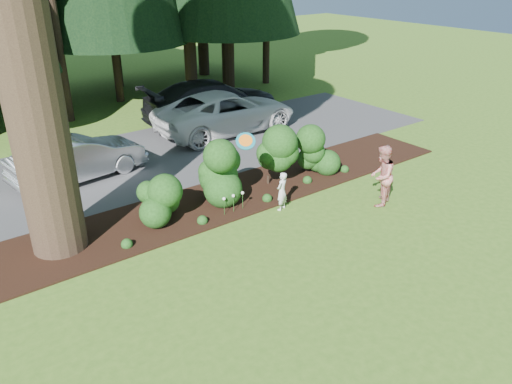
{
  "coord_description": "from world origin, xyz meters",
  "views": [
    {
      "loc": [
        -7.04,
        -7.52,
        6.26
      ],
      "look_at": [
        -0.68,
        0.9,
        1.3
      ],
      "focal_mm": 35.0,
      "sensor_mm": 36.0,
      "label": 1
    }
  ],
  "objects_px": {
    "car_dark_suv": "(213,101)",
    "adult": "(382,176)",
    "car_white_suv": "(226,112)",
    "frisbee": "(246,141)",
    "car_silver_wagon": "(78,158)",
    "child": "(282,191)"
  },
  "relations": [
    {
      "from": "car_dark_suv",
      "to": "child",
      "type": "xyz_separation_m",
      "value": [
        -2.91,
        -8.0,
        -0.34
      ]
    },
    {
      "from": "frisbee",
      "to": "adult",
      "type": "bearing_deg",
      "value": -23.76
    },
    {
      "from": "car_dark_suv",
      "to": "child",
      "type": "distance_m",
      "value": 8.52
    },
    {
      "from": "car_white_suv",
      "to": "adult",
      "type": "relative_size",
      "value": 3.3
    },
    {
      "from": "car_silver_wagon",
      "to": "frisbee",
      "type": "height_order",
      "value": "frisbee"
    },
    {
      "from": "car_white_suv",
      "to": "frisbee",
      "type": "relative_size",
      "value": 10.07
    },
    {
      "from": "child",
      "to": "adult",
      "type": "xyz_separation_m",
      "value": [
        2.37,
        -1.4,
        0.32
      ]
    },
    {
      "from": "car_white_suv",
      "to": "frisbee",
      "type": "height_order",
      "value": "frisbee"
    },
    {
      "from": "car_white_suv",
      "to": "frisbee",
      "type": "xyz_separation_m",
      "value": [
        -3.68,
        -6.37,
        1.35
      ]
    },
    {
      "from": "frisbee",
      "to": "child",
      "type": "bearing_deg",
      "value": -6.55
    },
    {
      "from": "car_silver_wagon",
      "to": "adult",
      "type": "relative_size",
      "value": 2.38
    },
    {
      "from": "car_white_suv",
      "to": "child",
      "type": "bearing_deg",
      "value": 157.97
    },
    {
      "from": "car_white_suv",
      "to": "adult",
      "type": "bearing_deg",
      "value": 178.09
    },
    {
      "from": "car_white_suv",
      "to": "car_dark_suv",
      "type": "relative_size",
      "value": 0.97
    },
    {
      "from": "car_dark_suv",
      "to": "adult",
      "type": "bearing_deg",
      "value": -178.9
    },
    {
      "from": "car_white_suv",
      "to": "frisbee",
      "type": "bearing_deg",
      "value": 149.61
    },
    {
      "from": "car_dark_suv",
      "to": "adult",
      "type": "relative_size",
      "value": 3.4
    },
    {
      "from": "car_silver_wagon",
      "to": "adult",
      "type": "bearing_deg",
      "value": -146.13
    },
    {
      "from": "child",
      "to": "adult",
      "type": "relative_size",
      "value": 0.63
    },
    {
      "from": "car_dark_suv",
      "to": "child",
      "type": "bearing_deg",
      "value": 164.4
    },
    {
      "from": "car_dark_suv",
      "to": "frisbee",
      "type": "relative_size",
      "value": 10.35
    },
    {
      "from": "child",
      "to": "car_silver_wagon",
      "type": "bearing_deg",
      "value": -76.5
    }
  ]
}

